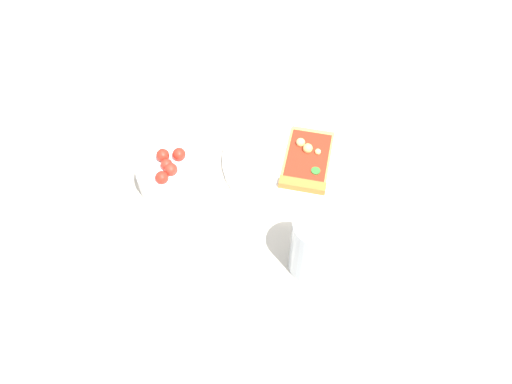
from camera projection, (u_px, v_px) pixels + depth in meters
name	position (u px, v px, depth m)	size (l,w,h in m)	color
ground_plane	(281.00, 166.00, 1.05)	(2.40, 2.40, 0.00)	beige
plate	(290.00, 160.00, 1.05)	(0.27, 0.27, 0.01)	white
pizza_slice_main	(307.00, 162.00, 1.03)	(0.18, 0.16, 0.03)	#E5B256
salad_bowl	(169.00, 174.00, 1.00)	(0.12, 0.12, 0.08)	white
soda_glass	(314.00, 248.00, 0.87)	(0.08, 0.08, 0.14)	silver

